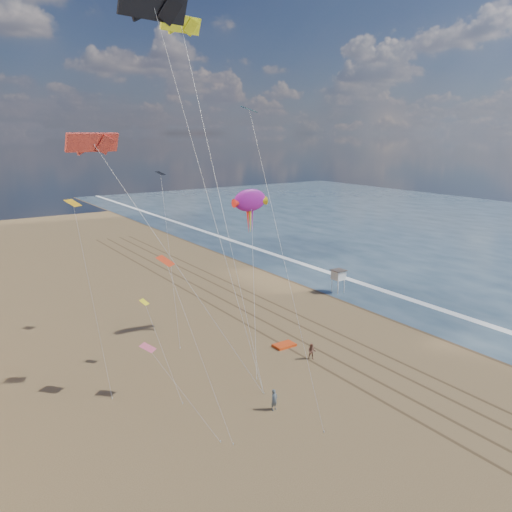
{
  "coord_description": "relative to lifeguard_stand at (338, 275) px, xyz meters",
  "views": [
    {
      "loc": [
        -32.47,
        -18.73,
        22.81
      ],
      "look_at": [
        -2.11,
        26.0,
        9.5
      ],
      "focal_mm": 35.0,
      "sensor_mm": 36.0,
      "label": 1
    }
  ],
  "objects": [
    {
      "name": "wet_sand",
      "position": [
        2.0,
        7.39,
        -2.64
      ],
      "size": [
        260.0,
        260.0,
        0.0
      ],
      "primitive_type": "plane",
      "color": "#42301E",
      "rests_on": "ground"
    },
    {
      "name": "kite_flyer_b",
      "position": [
        -17.87,
        -15.08,
        -1.77
      ],
      "size": [
        1.07,
        1.06,
        1.74
      ],
      "primitive_type": "imported",
      "rotation": [
        0.0,
        0.0,
        -0.76
      ],
      "color": "#945F4B",
      "rests_on": "ground"
    },
    {
      "name": "kite_flyer_a",
      "position": [
        -26.86,
        -20.78,
        -1.7
      ],
      "size": [
        0.76,
        0.58,
        1.87
      ],
      "primitive_type": "imported",
      "rotation": [
        0.0,
        0.0,
        0.22
      ],
      "color": "#525E69",
      "rests_on": "ground"
    },
    {
      "name": "small_kites",
      "position": [
        -31.66,
        -9.71,
        12.14
      ],
      "size": [
        14.23,
        18.22,
        20.8
      ],
      "color": "#D5536F",
      "rests_on": "ground"
    },
    {
      "name": "show_kite",
      "position": [
        -18.69,
        -4.8,
        12.84
      ],
      "size": [
        5.38,
        5.84,
        19.14
      ],
      "color": "#A2189B",
      "rests_on": "ground"
    },
    {
      "name": "grounded_kite",
      "position": [
        -18.27,
        -10.92,
        -2.51
      ],
      "size": [
        2.37,
        1.51,
        0.27
      ],
      "primitive_type": "cube",
      "rotation": [
        0.0,
        0.0,
        -0.01
      ],
      "color": "#F64714",
      "rests_on": "ground"
    },
    {
      "name": "tracks",
      "position": [
        -14.45,
        -2.61,
        -2.63
      ],
      "size": [
        7.68,
        120.0,
        0.01
      ],
      "color": "brown",
      "rests_on": "ground"
    },
    {
      "name": "ground",
      "position": [
        -17.0,
        -32.61,
        -2.64
      ],
      "size": [
        260.0,
        260.0,
        0.0
      ],
      "primitive_type": "plane",
      "color": "brown",
      "rests_on": "ground"
    },
    {
      "name": "lifeguard_stand",
      "position": [
        0.0,
        0.0,
        0.0
      ],
      "size": [
        1.9,
        1.9,
        3.42
      ],
      "color": "white",
      "rests_on": "ground"
    },
    {
      "name": "ocean",
      "position": [
        58.0,
        7.39,
        -2.64
      ],
      "size": [
        260.0,
        260.0,
        0.0
      ],
      "primitive_type": "plane",
      "color": "#2D4456",
      "rests_on": "ground"
    },
    {
      "name": "parafoils",
      "position": [
        -30.57,
        -6.86,
        28.52
      ],
      "size": [
        17.05,
        10.91,
        13.31
      ],
      "color": "black",
      "rests_on": "ground"
    },
    {
      "name": "foam",
      "position": [
        6.2,
        7.39,
        -2.64
      ],
      "size": [
        260.0,
        260.0,
        0.0
      ],
      "primitive_type": "plane",
      "color": "white",
      "rests_on": "ground"
    }
  ]
}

